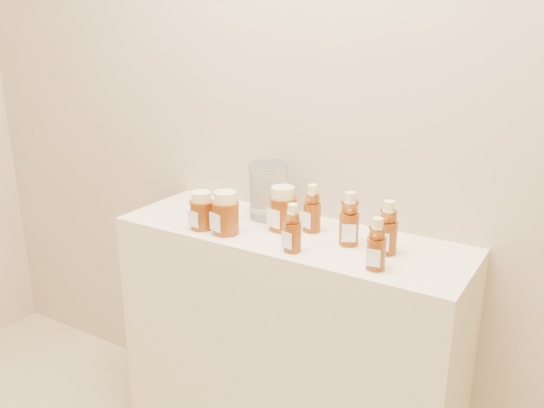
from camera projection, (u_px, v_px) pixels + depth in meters
The scene contains 11 objects.
wall_back at pixel (320, 89), 1.93m from camera, with size 3.50×0.02×2.70m, color tan.
display_table at pixel (288, 350), 2.05m from camera, with size 1.20×0.40×0.90m, color beige.
bear_bottle_back_left at pixel (312, 205), 1.89m from camera, with size 0.06×0.06×0.18m, color #662808, non-canonical shape.
bear_bottle_back_mid at pixel (349, 215), 1.78m from camera, with size 0.07×0.07×0.19m, color #662808, non-canonical shape.
bear_bottle_back_right at pixel (388, 224), 1.72m from camera, with size 0.06×0.06×0.19m, color #662808, non-canonical shape.
bear_bottle_front_left at pixel (293, 225), 1.73m from camera, with size 0.06×0.06×0.17m, color #662808, non-canonical shape.
bear_bottle_front_right at pixel (377, 241), 1.61m from camera, with size 0.06×0.06×0.17m, color #662808, non-canonical shape.
honey_jar_left at pixel (202, 210), 1.93m from camera, with size 0.08×0.08×0.13m, color #662808, non-canonical shape.
honey_jar_back at pixel (283, 208), 1.92m from camera, with size 0.09×0.09×0.15m, color #662808, non-canonical shape.
honey_jar_front at pixel (226, 213), 1.88m from camera, with size 0.09×0.09×0.14m, color #662808, non-canonical shape.
glass_canister at pixel (268, 189), 2.02m from camera, with size 0.14×0.14×0.22m, color white, non-canonical shape.
Camera 1 is at (0.89, 0.00, 1.59)m, focal length 38.00 mm.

